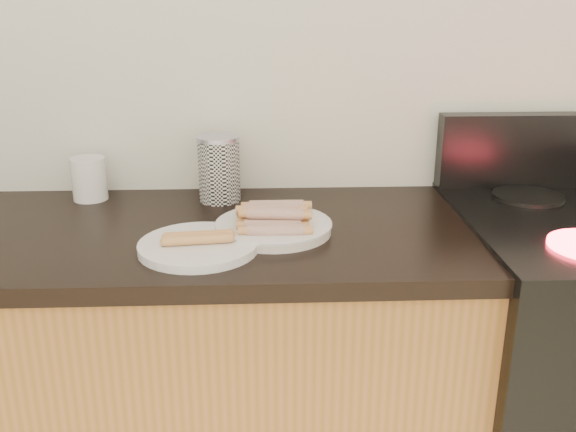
{
  "coord_description": "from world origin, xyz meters",
  "views": [
    {
      "loc": [
        -0.08,
        0.29,
        1.42
      ],
      "look_at": [
        -0.02,
        1.62,
        0.95
      ],
      "focal_mm": 40.0,
      "sensor_mm": 36.0,
      "label": 1
    }
  ],
  "objects_px": {
    "side_plate": "(198,246)",
    "canister": "(219,169)",
    "main_plate": "(274,228)",
    "mug": "(89,179)"
  },
  "relations": [
    {
      "from": "side_plate",
      "to": "mug",
      "type": "distance_m",
      "value": 0.48
    },
    {
      "from": "side_plate",
      "to": "mug",
      "type": "bearing_deg",
      "value": 130.7
    },
    {
      "from": "main_plate",
      "to": "canister",
      "type": "relative_size",
      "value": 1.53
    },
    {
      "from": "main_plate",
      "to": "mug",
      "type": "height_order",
      "value": "mug"
    },
    {
      "from": "side_plate",
      "to": "canister",
      "type": "xyz_separation_m",
      "value": [
        0.03,
        0.34,
        0.08
      ]
    },
    {
      "from": "main_plate",
      "to": "canister",
      "type": "distance_m",
      "value": 0.29
    },
    {
      "from": "side_plate",
      "to": "canister",
      "type": "height_order",
      "value": "canister"
    },
    {
      "from": "main_plate",
      "to": "mug",
      "type": "bearing_deg",
      "value": 150.92
    },
    {
      "from": "side_plate",
      "to": "canister",
      "type": "distance_m",
      "value": 0.35
    },
    {
      "from": "canister",
      "to": "side_plate",
      "type": "bearing_deg",
      "value": -94.45
    }
  ]
}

